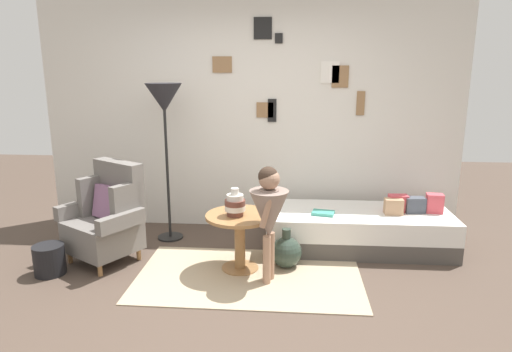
% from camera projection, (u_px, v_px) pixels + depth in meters
% --- Properties ---
extents(ground_plane, '(12.00, 12.00, 0.00)m').
position_uv_depth(ground_plane, '(228.00, 306.00, 3.59)').
color(ground_plane, '#4C3D33').
extents(gallery_wall, '(4.80, 0.12, 2.60)m').
position_uv_depth(gallery_wall, '(250.00, 117.00, 5.17)').
color(gallery_wall, silver).
rests_on(gallery_wall, ground).
extents(rug, '(2.04, 1.21, 0.01)m').
position_uv_depth(rug, '(249.00, 276.00, 4.10)').
color(rug, tan).
rests_on(rug, ground).
extents(armchair, '(0.90, 0.84, 0.97)m').
position_uv_depth(armchair, '(108.00, 217.00, 4.38)').
color(armchair, '#9E7042').
rests_on(armchair, ground).
extents(daybed, '(1.90, 0.81, 0.40)m').
position_uv_depth(daybed, '(358.00, 229.00, 4.73)').
color(daybed, '#4C4742').
rests_on(daybed, ground).
extents(pillow_head, '(0.18, 0.14, 0.20)m').
position_uv_depth(pillow_head, '(435.00, 203.00, 4.62)').
color(pillow_head, '#D64C56').
rests_on(pillow_head, daybed).
extents(pillow_mid, '(0.21, 0.14, 0.16)m').
position_uv_depth(pillow_mid, '(415.00, 205.00, 4.63)').
color(pillow_mid, '#474C56').
rests_on(pillow_mid, daybed).
extents(pillow_back, '(0.20, 0.13, 0.18)m').
position_uv_depth(pillow_back, '(398.00, 203.00, 4.66)').
color(pillow_back, '#D64C56').
rests_on(pillow_back, daybed).
extents(pillow_extra, '(0.18, 0.12, 0.16)m').
position_uv_depth(pillow_extra, '(394.00, 206.00, 4.58)').
color(pillow_extra, tan).
rests_on(pillow_extra, daybed).
extents(side_table, '(0.63, 0.63, 0.54)m').
position_uv_depth(side_table, '(240.00, 229.00, 4.16)').
color(side_table, '#9E7042').
rests_on(side_table, ground).
extents(vase_striped, '(0.19, 0.19, 0.26)m').
position_uv_depth(vase_striped, '(235.00, 204.00, 4.07)').
color(vase_striped, brown).
rests_on(vase_striped, side_table).
extents(floor_lamp, '(0.39, 0.39, 1.71)m').
position_uv_depth(floor_lamp, '(164.00, 105.00, 4.69)').
color(floor_lamp, black).
rests_on(floor_lamp, ground).
extents(person_child, '(0.34, 0.34, 1.05)m').
position_uv_depth(person_child, '(269.00, 210.00, 3.85)').
color(person_child, '#A37A60').
rests_on(person_child, ground).
extents(book_on_daybed, '(0.25, 0.20, 0.03)m').
position_uv_depth(book_on_daybed, '(323.00, 213.00, 4.58)').
color(book_on_daybed, teal).
rests_on(book_on_daybed, daybed).
extents(demijohn_near, '(0.30, 0.30, 0.38)m').
position_uv_depth(demijohn_near, '(286.00, 252.00, 4.27)').
color(demijohn_near, '#2D3D33').
rests_on(demijohn_near, ground).
extents(magazine_basket, '(0.28, 0.28, 0.28)m').
position_uv_depth(magazine_basket, '(49.00, 260.00, 4.13)').
color(magazine_basket, black).
rests_on(magazine_basket, ground).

